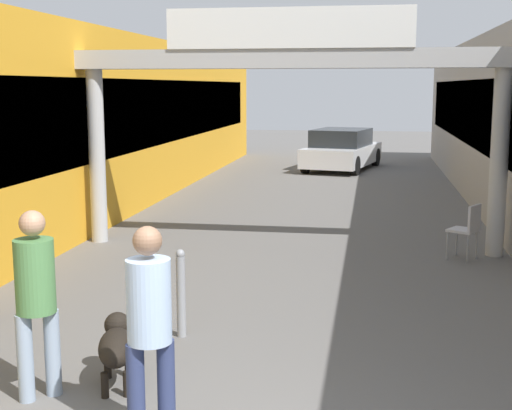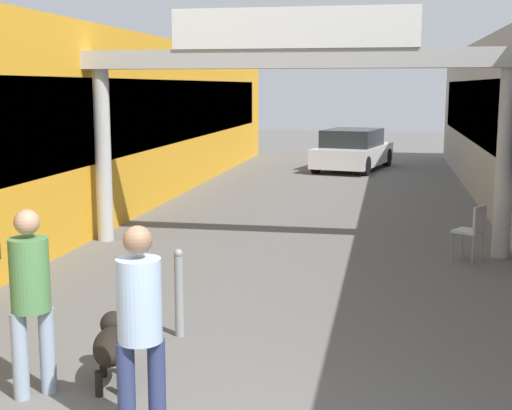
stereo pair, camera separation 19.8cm
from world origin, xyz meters
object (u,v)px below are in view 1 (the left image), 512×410
object	(u,v)px
pedestrian_companion	(36,293)
bollard_post_metal	(181,293)
cafe_chair_aluminium_nearer	(468,226)
parked_car_white	(342,150)
pedestrian_with_dog	(149,320)
dog_on_leash	(116,345)

from	to	relation	value
pedestrian_companion	bollard_post_metal	size ratio (longest dim) A/B	1.71
bollard_post_metal	cafe_chair_aluminium_nearer	xyz separation A→B (m)	(3.52, 4.08, 0.04)
cafe_chair_aluminium_nearer	parked_car_white	distance (m)	12.39
parked_car_white	bollard_post_metal	bearing A→B (deg)	-93.67
pedestrian_companion	bollard_post_metal	world-z (taller)	pedestrian_companion
bollard_post_metal	parked_car_white	bearing A→B (deg)	86.33
pedestrian_with_dog	dog_on_leash	xyz separation A→B (m)	(-0.63, 0.94, -0.58)
dog_on_leash	pedestrian_companion	bearing A→B (deg)	-145.82
pedestrian_companion	bollard_post_metal	distance (m)	1.94
pedestrian_with_dog	pedestrian_companion	distance (m)	1.31
pedestrian_with_dog	pedestrian_companion	world-z (taller)	pedestrian_with_dog
cafe_chair_aluminium_nearer	dog_on_leash	bearing A→B (deg)	-124.92
pedestrian_with_dog	dog_on_leash	bearing A→B (deg)	123.73
dog_on_leash	parked_car_white	distance (m)	17.59
bollard_post_metal	pedestrian_with_dog	bearing A→B (deg)	-80.56
pedestrian_companion	cafe_chair_aluminium_nearer	xyz separation A→B (m)	(4.33, 5.78, -0.42)
pedestrian_companion	cafe_chair_aluminium_nearer	size ratio (longest dim) A/B	1.88
pedestrian_companion	dog_on_leash	xyz separation A→B (m)	(0.57, 0.38, -0.58)
cafe_chair_aluminium_nearer	pedestrian_companion	bearing A→B (deg)	-126.85
dog_on_leash	pedestrian_with_dog	bearing A→B (deg)	-56.27
bollard_post_metal	cafe_chair_aluminium_nearer	distance (m)	5.39
cafe_chair_aluminium_nearer	parked_car_white	world-z (taller)	parked_car_white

